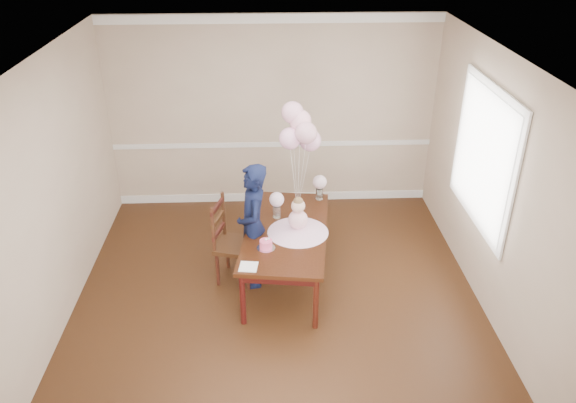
{
  "coord_description": "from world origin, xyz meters",
  "views": [
    {
      "loc": [
        -0.1,
        -4.91,
        3.96
      ],
      "look_at": [
        0.13,
        0.49,
        1.05
      ],
      "focal_mm": 35.0,
      "sensor_mm": 36.0,
      "label": 1
    }
  ],
  "objects_px": {
    "dining_chair_seat": "(237,246)",
    "birthday_cake": "(266,244)",
    "dining_table_top": "(286,231)",
    "woman": "(253,226)"
  },
  "relations": [
    {
      "from": "dining_chair_seat",
      "to": "birthday_cake",
      "type": "bearing_deg",
      "value": -35.4
    },
    {
      "from": "dining_table_top",
      "to": "woman",
      "type": "xyz_separation_m",
      "value": [
        -0.37,
        -0.02,
        0.09
      ]
    },
    {
      "from": "woman",
      "to": "birthday_cake",
      "type": "bearing_deg",
      "value": 14.85
    },
    {
      "from": "birthday_cake",
      "to": "dining_chair_seat",
      "type": "height_order",
      "value": "birthday_cake"
    },
    {
      "from": "dining_table_top",
      "to": "dining_chair_seat",
      "type": "xyz_separation_m",
      "value": [
        -0.57,
        0.04,
        -0.2
      ]
    },
    {
      "from": "dining_chair_seat",
      "to": "dining_table_top",
      "type": "bearing_deg",
      "value": 11.59
    },
    {
      "from": "birthday_cake",
      "to": "woman",
      "type": "bearing_deg",
      "value": 111.43
    },
    {
      "from": "dining_table_top",
      "to": "dining_chair_seat",
      "type": "relative_size",
      "value": 4.08
    },
    {
      "from": "dining_chair_seat",
      "to": "woman",
      "type": "xyz_separation_m",
      "value": [
        0.2,
        -0.06,
        0.29
      ]
    },
    {
      "from": "dining_table_top",
      "to": "woman",
      "type": "relative_size",
      "value": 1.21
    }
  ]
}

